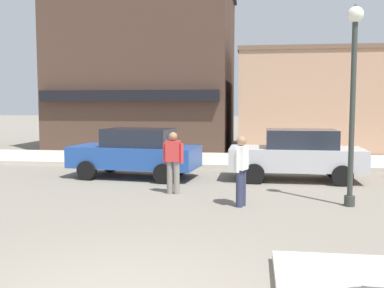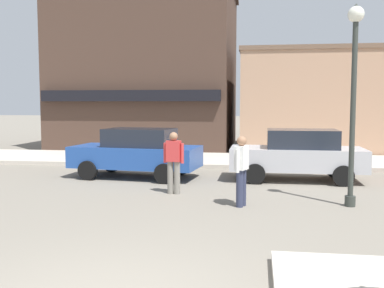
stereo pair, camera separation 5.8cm
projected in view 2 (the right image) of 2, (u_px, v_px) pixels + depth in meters
The scene contains 8 objects.
kerb_far at pixel (215, 160), 18.11m from camera, with size 80.00×4.00×0.15m, color beige.
lamp_post at pixel (354, 76), 10.01m from camera, with size 0.36×0.36×4.54m.
parked_car_nearest at pixel (137, 152), 14.21m from camera, with size 4.17×2.23×1.56m.
parked_car_second at pixel (298, 154), 13.68m from camera, with size 4.01×1.90×1.56m.
pedestrian_crossing_near at pixel (241, 169), 10.19m from camera, with size 0.33×0.55×1.61m.
pedestrian_crossing_far at pixel (174, 161), 11.62m from camera, with size 0.56×0.26×1.61m.
building_corner_shop at pixel (152, 67), 24.59m from camera, with size 9.02×9.23×8.70m.
building_storefront_left_near at pixel (310, 102), 22.47m from camera, with size 6.89×6.54×4.87m.
Camera 2 is at (1.69, -4.76, 2.34)m, focal length 42.00 mm.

